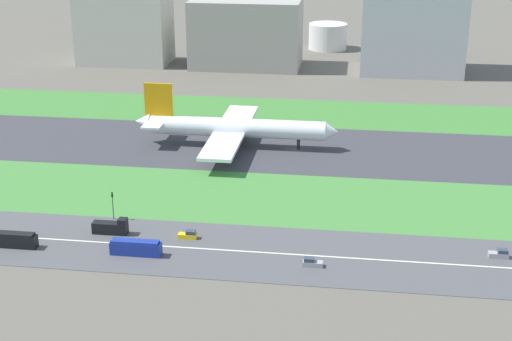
{
  "coord_description": "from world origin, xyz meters",
  "views": [
    {
      "loc": [
        19.05,
        -226.13,
        77.85
      ],
      "look_at": [
        -7.51,
        -36.5,
        6.0
      ],
      "focal_mm": 53.37,
      "sensor_mm": 36.0,
      "label": 1
    }
  ],
  "objects_px": {
    "traffic_light": "(113,204)",
    "fuel_tank_west": "(328,36)",
    "bus_1": "(136,248)",
    "airliner": "(231,128)",
    "hangar_building": "(246,33)",
    "truck_0": "(111,227)",
    "bus_0": "(12,240)",
    "terminal_building": "(124,25)",
    "car_0": "(312,263)",
    "car_2": "(188,235)",
    "car_1": "(500,254)",
    "fuel_tank_centre": "(391,36)",
    "office_tower": "(414,9)"
  },
  "relations": [
    {
      "from": "car_1",
      "to": "truck_0",
      "type": "bearing_deg",
      "value": -180.0
    },
    {
      "from": "hangar_building",
      "to": "car_0",
      "type": "bearing_deg",
      "value": -77.2
    },
    {
      "from": "truck_0",
      "to": "bus_0",
      "type": "distance_m",
      "value": 22.61
    },
    {
      "from": "fuel_tank_centre",
      "to": "hangar_building",
      "type": "bearing_deg",
      "value": -145.91
    },
    {
      "from": "bus_1",
      "to": "truck_0",
      "type": "distance_m",
      "value": 13.45
    },
    {
      "from": "airliner",
      "to": "fuel_tank_centre",
      "type": "bearing_deg",
      "value": 71.28
    },
    {
      "from": "bus_0",
      "to": "fuel_tank_west",
      "type": "bearing_deg",
      "value": -104.21
    },
    {
      "from": "bus_1",
      "to": "traffic_light",
      "type": "distance_m",
      "value": 21.26
    },
    {
      "from": "bus_0",
      "to": "terminal_building",
      "type": "distance_m",
      "value": 195.26
    },
    {
      "from": "airliner",
      "to": "terminal_building",
      "type": "distance_m",
      "value": 134.04
    },
    {
      "from": "traffic_light",
      "to": "fuel_tank_west",
      "type": "xyz_separation_m",
      "value": [
        41.78,
        219.01,
        2.12
      ]
    },
    {
      "from": "truck_0",
      "to": "bus_0",
      "type": "bearing_deg",
      "value": -153.75
    },
    {
      "from": "car_2",
      "to": "fuel_tank_centre",
      "type": "relative_size",
      "value": 0.25
    },
    {
      "from": "car_0",
      "to": "truck_0",
      "type": "bearing_deg",
      "value": -11.65
    },
    {
      "from": "fuel_tank_west",
      "to": "truck_0",
      "type": "bearing_deg",
      "value": -99.93
    },
    {
      "from": "car_0",
      "to": "office_tower",
      "type": "xyz_separation_m",
      "value": [
        30.29,
        192.0,
        26.53
      ]
    },
    {
      "from": "airliner",
      "to": "traffic_light",
      "type": "height_order",
      "value": "airliner"
    },
    {
      "from": "bus_1",
      "to": "office_tower",
      "type": "bearing_deg",
      "value": -109.97
    },
    {
      "from": "traffic_light",
      "to": "hangar_building",
      "type": "bearing_deg",
      "value": 87.72
    },
    {
      "from": "car_1",
      "to": "office_tower",
      "type": "bearing_deg",
      "value": 93.44
    },
    {
      "from": "bus_0",
      "to": "fuel_tank_west",
      "type": "relative_size",
      "value": 0.6
    },
    {
      "from": "airliner",
      "to": "hangar_building",
      "type": "bearing_deg",
      "value": 96.31
    },
    {
      "from": "airliner",
      "to": "terminal_building",
      "type": "xyz_separation_m",
      "value": [
        -69.56,
        114.0,
        11.44
      ]
    },
    {
      "from": "airliner",
      "to": "traffic_light",
      "type": "distance_m",
      "value": 63.13
    },
    {
      "from": "car_0",
      "to": "car_1",
      "type": "xyz_separation_m",
      "value": [
        41.22,
        10.0,
        0.0
      ]
    },
    {
      "from": "airliner",
      "to": "terminal_building",
      "type": "bearing_deg",
      "value": 121.39
    },
    {
      "from": "car_1",
      "to": "fuel_tank_west",
      "type": "distance_m",
      "value": 232.5
    },
    {
      "from": "car_0",
      "to": "car_2",
      "type": "height_order",
      "value": "same"
    },
    {
      "from": "terminal_building",
      "to": "fuel_tank_west",
      "type": "distance_m",
      "value": 102.87
    },
    {
      "from": "traffic_light",
      "to": "fuel_tank_west",
      "type": "distance_m",
      "value": 222.97
    },
    {
      "from": "bus_1",
      "to": "fuel_tank_centre",
      "type": "xyz_separation_m",
      "value": [
        62.35,
        237.0,
        5.74
      ]
    },
    {
      "from": "car_1",
      "to": "bus_0",
      "type": "relative_size",
      "value": 0.38
    },
    {
      "from": "office_tower",
      "to": "fuel_tank_centre",
      "type": "relative_size",
      "value": 3.18
    },
    {
      "from": "bus_1",
      "to": "hangar_building",
      "type": "distance_m",
      "value": 192.51
    },
    {
      "from": "car_0",
      "to": "fuel_tank_centre",
      "type": "bearing_deg",
      "value": -95.51
    },
    {
      "from": "bus_1",
      "to": "office_tower",
      "type": "distance_m",
      "value": 205.89
    },
    {
      "from": "airliner",
      "to": "truck_0",
      "type": "relative_size",
      "value": 7.74
    },
    {
      "from": "bus_1",
      "to": "hangar_building",
      "type": "relative_size",
      "value": 0.24
    },
    {
      "from": "car_0",
      "to": "car_2",
      "type": "relative_size",
      "value": 1.0
    },
    {
      "from": "truck_0",
      "to": "bus_0",
      "type": "relative_size",
      "value": 0.72
    },
    {
      "from": "hangar_building",
      "to": "fuel_tank_west",
      "type": "xyz_separation_m",
      "value": [
        34.86,
        45.0,
        -8.75
      ]
    },
    {
      "from": "car_2",
      "to": "fuel_tank_centre",
      "type": "distance_m",
      "value": 233.11
    },
    {
      "from": "hangar_building",
      "to": "fuel_tank_west",
      "type": "relative_size",
      "value": 2.56
    },
    {
      "from": "car_1",
      "to": "fuel_tank_centre",
      "type": "height_order",
      "value": "fuel_tank_centre"
    },
    {
      "from": "car_1",
      "to": "fuel_tank_west",
      "type": "height_order",
      "value": "fuel_tank_west"
    },
    {
      "from": "traffic_light",
      "to": "fuel_tank_west",
      "type": "bearing_deg",
      "value": 79.2
    },
    {
      "from": "fuel_tank_centre",
      "to": "truck_0",
      "type": "bearing_deg",
      "value": -107.45
    },
    {
      "from": "car_1",
      "to": "terminal_building",
      "type": "height_order",
      "value": "terminal_building"
    },
    {
      "from": "bus_1",
      "to": "terminal_building",
      "type": "xyz_separation_m",
      "value": [
        -61.08,
        192.0,
        15.85
      ]
    },
    {
      "from": "car_0",
      "to": "traffic_light",
      "type": "relative_size",
      "value": 0.61
    }
  ]
}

